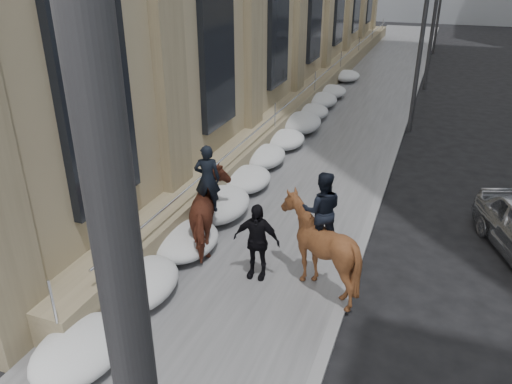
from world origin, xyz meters
TOP-DOWN VIEW (x-y plane):
  - ground at (0.00, 0.00)m, footprint 140.00×140.00m
  - sidewalk at (0.00, 10.00)m, footprint 5.00×80.00m
  - curb at (2.62, 10.00)m, footprint 0.24×80.00m
  - streetlight_mid at (2.74, 14.00)m, footprint 1.71×0.24m
  - traffic_signal at (2.07, 22.00)m, footprint 4.10×0.22m
  - snow_bank at (-1.42, 8.11)m, footprint 1.70×18.10m
  - mounted_horse_left at (-0.93, 2.51)m, footprint 1.76×2.40m
  - mounted_horse_right at (1.96, 1.75)m, footprint 2.12×2.26m
  - pedestrian at (0.58, 1.64)m, footprint 1.09×0.51m

SIDE VIEW (x-z plane):
  - ground at x=0.00m, z-range 0.00..0.00m
  - sidewalk at x=0.00m, z-range 0.00..0.12m
  - curb at x=2.62m, z-range 0.00..0.12m
  - snow_bank at x=-1.42m, z-range 0.09..0.85m
  - pedestrian at x=0.58m, z-range 0.12..1.94m
  - mounted_horse_left at x=-0.93m, z-range -0.17..2.42m
  - mounted_horse_right at x=1.96m, z-range -0.09..2.59m
  - traffic_signal at x=2.07m, z-range 1.00..7.00m
  - streetlight_mid at x=2.74m, z-range 0.58..8.58m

